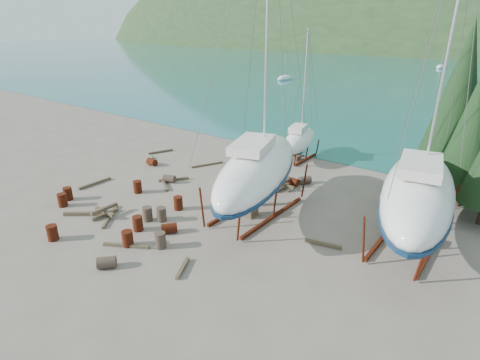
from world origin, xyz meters
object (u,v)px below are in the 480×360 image
Objects in this scene: large_sailboat_far at (418,192)px; small_sailboat_shore at (299,140)px; large_sailboat_near at (258,168)px; worker at (250,193)px.

small_sailboat_shore is at bearing 132.68° from large_sailboat_far.
large_sailboat_near is 1.01× the size of large_sailboat_far.
large_sailboat_near is 1.73× the size of small_sailboat_shore.
small_sailboat_shore is at bearing 87.78° from large_sailboat_near.
large_sailboat_far is at bearing -80.02° from worker.
small_sailboat_shore is (-11.71, 8.64, -1.25)m from large_sailboat_far.
small_sailboat_shore is 10.50m from worker.
worker is (2.21, -10.23, -0.88)m from small_sailboat_shore.
small_sailboat_shore is (-3.12, 10.78, -1.23)m from large_sailboat_near.
large_sailboat_near reaches higher than large_sailboat_far.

